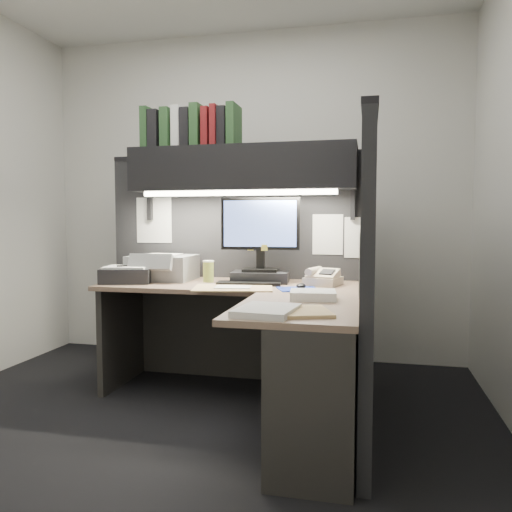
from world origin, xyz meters
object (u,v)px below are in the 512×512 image
object	(u,v)px
desk	(262,351)
printer	(163,267)
coffee_cup	(208,272)
overhead_shelf	(242,169)
keyboard	(249,283)
notebook_stack	(127,275)
telephone	(323,279)
monitor	(260,249)

from	to	relation	value
desk	printer	size ratio (longest dim) A/B	3.96
desk	coffee_cup	distance (m)	0.87
overhead_shelf	printer	world-z (taller)	overhead_shelf
keyboard	notebook_stack	xyz separation A→B (m)	(-0.83, -0.05, 0.04)
desk	telephone	size ratio (longest dim) A/B	7.90
desk	coffee_cup	world-z (taller)	coffee_cup
desk	notebook_stack	bearing A→B (deg)	155.55
monitor	keyboard	size ratio (longest dim) A/B	1.39
keyboard	coffee_cup	world-z (taller)	coffee_cup
keyboard	telephone	size ratio (longest dim) A/B	1.91
printer	overhead_shelf	bearing A→B (deg)	6.16
desk	monitor	size ratio (longest dim) A/B	2.98
overhead_shelf	monitor	distance (m)	0.57
coffee_cup	printer	bearing A→B (deg)	169.52
overhead_shelf	monitor	bearing A→B (deg)	-30.78
desk	telephone	world-z (taller)	telephone
coffee_cup	monitor	bearing A→B (deg)	8.86
desk	keyboard	distance (m)	0.63
overhead_shelf	coffee_cup	world-z (taller)	overhead_shelf
overhead_shelf	printer	xyz separation A→B (m)	(-0.56, -0.08, -0.68)
telephone	monitor	bearing A→B (deg)	-171.05
desk	notebook_stack	distance (m)	1.18
coffee_cup	printer	xyz separation A→B (m)	(-0.36, 0.07, 0.02)
keyboard	notebook_stack	bearing A→B (deg)	176.17
desk	printer	bearing A→B (deg)	141.87
desk	monitor	world-z (taller)	monitor
overhead_shelf	notebook_stack	world-z (taller)	overhead_shelf
printer	notebook_stack	bearing A→B (deg)	-130.82
printer	notebook_stack	size ratio (longest dim) A/B	1.31
monitor	printer	world-z (taller)	monitor
keyboard	notebook_stack	distance (m)	0.84
coffee_cup	notebook_stack	world-z (taller)	coffee_cup
coffee_cup	desk	bearing A→B (deg)	-50.50
desk	overhead_shelf	distance (m)	1.33
overhead_shelf	telephone	distance (m)	0.93
overhead_shelf	printer	distance (m)	0.89
monitor	telephone	distance (m)	0.46
overhead_shelf	coffee_cup	xyz separation A→B (m)	(-0.20, -0.14, -0.70)
overhead_shelf	notebook_stack	xyz separation A→B (m)	(-0.73, -0.28, -0.72)
desk	keyboard	bearing A→B (deg)	110.75
printer	coffee_cup	bearing A→B (deg)	-12.02
monitor	overhead_shelf	bearing A→B (deg)	144.02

